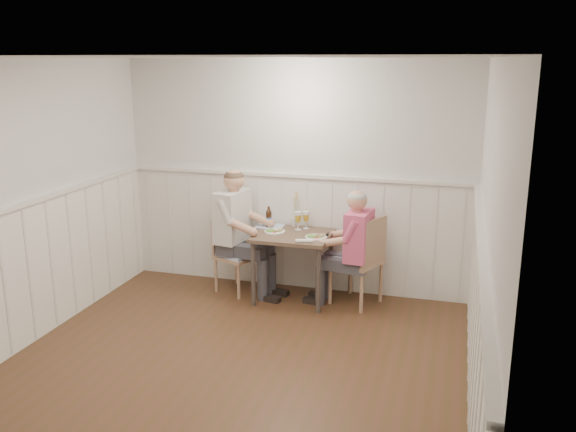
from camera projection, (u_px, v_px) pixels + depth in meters
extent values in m
plane|color=#4D331C|center=(223.00, 378.00, 5.10)|extent=(4.50, 4.50, 0.00)
cube|color=silver|center=(295.00, 177.00, 6.87)|extent=(4.00, 0.04, 2.60)
cube|color=silver|center=(25.00, 360.00, 2.68)|extent=(4.00, 0.04, 2.60)
cube|color=silver|center=(6.00, 211.00, 5.31)|extent=(0.04, 4.50, 2.60)
cube|color=silver|center=(486.00, 250.00, 4.24)|extent=(0.04, 4.50, 2.60)
cube|color=white|center=(214.00, 59.00, 4.45)|extent=(4.00, 4.50, 0.02)
cube|color=silver|center=(294.00, 232.00, 7.02)|extent=(3.98, 0.03, 1.30)
cube|color=silver|center=(16.00, 282.00, 5.47)|extent=(0.03, 4.48, 1.30)
cube|color=silver|center=(476.00, 335.00, 4.41)|extent=(0.03, 4.48, 1.30)
cube|color=silver|center=(294.00, 176.00, 6.84)|extent=(3.98, 0.06, 0.04)
cube|color=silver|center=(8.00, 209.00, 5.30)|extent=(0.06, 4.48, 0.04)
cube|color=silver|center=(482.00, 246.00, 4.25)|extent=(0.06, 4.48, 0.04)
cube|color=#4D3A2F|center=(293.00, 236.00, 6.61)|extent=(0.82, 0.70, 0.04)
cylinder|color=#3F3833|center=(253.00, 274.00, 6.52)|extent=(0.05, 0.05, 0.71)
cylinder|color=#3F3833|center=(270.00, 257.00, 7.07)|extent=(0.05, 0.05, 0.71)
cylinder|color=#3F3833|center=(318.00, 281.00, 6.32)|extent=(0.05, 0.05, 0.71)
cylinder|color=#3F3833|center=(331.00, 263.00, 6.88)|extent=(0.05, 0.05, 0.71)
cube|color=#A0836D|center=(356.00, 261.00, 6.56)|extent=(0.61, 0.61, 0.04)
cube|color=#6683C2|center=(356.00, 258.00, 6.55)|extent=(0.55, 0.55, 0.03)
cube|color=#A0836D|center=(374.00, 241.00, 6.36)|extent=(0.21, 0.44, 0.49)
cylinder|color=#A0836D|center=(361.00, 293.00, 6.35)|extent=(0.04, 0.04, 0.45)
cylinder|color=#A0836D|center=(330.00, 284.00, 6.59)|extent=(0.04, 0.04, 0.45)
cylinder|color=#A0836D|center=(381.00, 282.00, 6.65)|extent=(0.04, 0.04, 0.45)
cylinder|color=#A0836D|center=(350.00, 274.00, 6.89)|extent=(0.04, 0.04, 0.45)
cube|color=#A0836D|center=(237.00, 257.00, 6.91)|extent=(0.53, 0.53, 0.04)
cube|color=#6683C2|center=(237.00, 254.00, 6.90)|extent=(0.47, 0.47, 0.03)
cube|color=#A0836D|center=(225.00, 234.00, 6.96)|extent=(0.18, 0.39, 0.42)
cylinder|color=#A0836D|center=(237.00, 267.00, 7.20)|extent=(0.03, 0.03, 0.40)
cylinder|color=#A0836D|center=(259.00, 274.00, 7.00)|extent=(0.03, 0.03, 0.40)
cylinder|color=#A0836D|center=(216.00, 275.00, 6.94)|extent=(0.03, 0.03, 0.40)
cylinder|color=#A0836D|center=(239.00, 282.00, 6.73)|extent=(0.03, 0.03, 0.40)
cube|color=#3F3F47|center=(356.00, 288.00, 6.52)|extent=(0.45, 0.42, 0.43)
cube|color=#3F3F47|center=(339.00, 262.00, 6.52)|extent=(0.43, 0.38, 0.12)
cube|color=#D0536C|center=(357.00, 235.00, 6.37)|extent=(0.27, 0.44, 0.52)
sphere|color=tan|center=(358.00, 201.00, 6.28)|extent=(0.21, 0.21, 0.21)
sphere|color=#A5A5A0|center=(358.00, 198.00, 6.27)|extent=(0.20, 0.20, 0.20)
cube|color=black|center=(326.00, 231.00, 6.49)|extent=(0.02, 0.07, 0.12)
cube|color=#3F3F47|center=(235.00, 271.00, 6.96)|extent=(0.53, 0.49, 0.47)
cube|color=#3F3F47|center=(251.00, 249.00, 6.79)|extent=(0.50, 0.45, 0.14)
cube|color=silver|center=(234.00, 216.00, 6.80)|extent=(0.33, 0.50, 0.58)
sphere|color=tan|center=(233.00, 180.00, 6.69)|extent=(0.23, 0.23, 0.23)
sphere|color=#4C3828|center=(233.00, 177.00, 6.68)|extent=(0.22, 0.22, 0.22)
cylinder|color=white|center=(316.00, 237.00, 6.45)|extent=(0.24, 0.24, 0.02)
ellipsoid|color=#3F722D|center=(312.00, 235.00, 6.43)|extent=(0.12, 0.10, 0.04)
sphere|color=#A19453|center=(321.00, 235.00, 6.44)|extent=(0.03, 0.03, 0.03)
cube|color=brown|center=(319.00, 235.00, 6.49)|extent=(0.07, 0.04, 0.01)
cylinder|color=white|center=(323.00, 234.00, 6.47)|extent=(0.05, 0.05, 0.03)
cylinder|color=white|center=(275.00, 232.00, 6.66)|extent=(0.23, 0.23, 0.02)
ellipsoid|color=#3F722D|center=(271.00, 229.00, 6.64)|extent=(0.11, 0.09, 0.04)
sphere|color=#A19453|center=(279.00, 230.00, 6.65)|extent=(0.03, 0.03, 0.03)
cylinder|color=silver|center=(306.00, 228.00, 6.80)|extent=(0.07, 0.07, 0.01)
cylinder|color=silver|center=(306.00, 224.00, 6.79)|extent=(0.01, 0.01, 0.09)
cone|color=gold|center=(306.00, 218.00, 6.77)|extent=(0.08, 0.08, 0.08)
cylinder|color=silver|center=(306.00, 213.00, 6.76)|extent=(0.08, 0.08, 0.03)
cylinder|color=silver|center=(298.00, 229.00, 6.76)|extent=(0.07, 0.07, 0.01)
cylinder|color=silver|center=(298.00, 225.00, 6.74)|extent=(0.01, 0.01, 0.09)
cone|color=gold|center=(298.00, 218.00, 6.72)|extent=(0.08, 0.08, 0.08)
cylinder|color=silver|center=(298.00, 213.00, 6.71)|extent=(0.08, 0.08, 0.03)
cylinder|color=#331D0F|center=(269.00, 220.00, 6.85)|extent=(0.06, 0.06, 0.17)
cone|color=#331D0F|center=(269.00, 210.00, 6.82)|extent=(0.06, 0.06, 0.04)
cylinder|color=#331D0F|center=(269.00, 208.00, 6.82)|extent=(0.03, 0.03, 0.03)
cylinder|color=#3366B7|center=(269.00, 219.00, 6.85)|extent=(0.07, 0.07, 0.05)
cylinder|color=white|center=(304.00, 241.00, 6.28)|extent=(0.18, 0.09, 0.04)
cylinder|color=silver|center=(294.00, 222.00, 6.90)|extent=(0.05, 0.05, 0.09)
cylinder|color=tan|center=(294.00, 209.00, 6.86)|extent=(0.03, 0.03, 0.29)
cone|color=tan|center=(294.00, 194.00, 6.82)|extent=(0.04, 0.04, 0.10)
cube|color=#6683C2|center=(270.00, 226.00, 6.90)|extent=(0.32, 0.26, 0.01)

